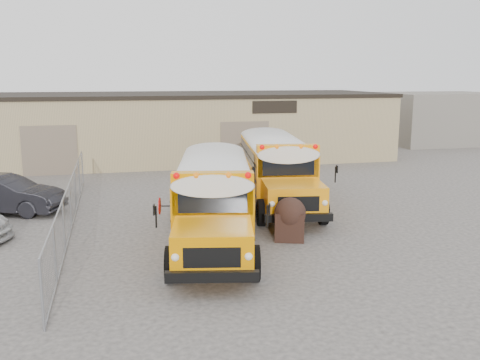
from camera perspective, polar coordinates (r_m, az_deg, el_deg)
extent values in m
plane|color=#454240|center=(19.79, -0.43, -6.31)|extent=(120.00, 120.00, 0.00)
cube|color=tan|center=(38.81, -7.05, 5.60)|extent=(30.00, 10.00, 4.50)
cube|color=black|center=(38.66, -7.13, 9.00)|extent=(30.20, 10.20, 0.25)
cube|color=black|center=(34.96, 3.73, 7.78)|extent=(3.00, 0.08, 0.80)
cube|color=#6B5D4C|center=(33.89, -19.63, 2.97)|extent=(3.20, 0.08, 3.00)
cube|color=#6B5D4C|center=(34.66, 0.51, 3.78)|extent=(3.20, 0.08, 3.00)
cylinder|color=gray|center=(13.51, -20.39, -11.47)|extent=(0.07, 0.07, 1.80)
cylinder|color=gray|center=(16.31, -19.14, -7.48)|extent=(0.07, 0.07, 1.80)
cylinder|color=gray|center=(19.17, -18.27, -4.66)|extent=(0.07, 0.07, 1.80)
cylinder|color=gray|center=(22.06, -17.63, -2.58)|extent=(0.07, 0.07, 1.80)
cylinder|color=gray|center=(24.98, -17.15, -0.99)|extent=(0.07, 0.07, 1.80)
cylinder|color=gray|center=(27.92, -16.76, 0.27)|extent=(0.07, 0.07, 1.80)
cylinder|color=gray|center=(30.87, -16.45, 1.29)|extent=(0.07, 0.07, 1.80)
cylinder|color=gray|center=(21.88, -17.77, -0.34)|extent=(0.05, 18.00, 0.05)
cylinder|color=gray|center=(22.27, -17.51, -4.71)|extent=(0.05, 18.00, 0.05)
cube|color=gray|center=(22.06, -17.63, -2.58)|extent=(0.02, 18.00, 1.70)
cube|color=gray|center=(51.06, 20.42, 6.25)|extent=(10.00, 8.00, 4.40)
cube|color=orange|center=(26.29, -2.66, 1.62)|extent=(4.03, 8.18, 2.11)
cube|color=orange|center=(21.42, -2.75, -1.84)|extent=(2.66, 2.66, 1.18)
cube|color=black|center=(22.35, -2.75, 1.46)|extent=(2.08, 0.47, 0.77)
cube|color=silver|center=(26.11, -2.69, 4.24)|extent=(4.05, 8.26, 0.41)
cube|color=orange|center=(22.48, -2.76, 3.20)|extent=(2.58, 0.99, 0.37)
sphere|color=#E50705|center=(22.27, -5.56, 3.40)|extent=(0.21, 0.21, 0.21)
sphere|color=#E50705|center=(22.25, 0.02, 3.45)|extent=(0.21, 0.21, 0.21)
sphere|color=orange|center=(22.24, -4.02, 3.42)|extent=(0.21, 0.21, 0.21)
sphere|color=orange|center=(22.23, -1.51, 3.44)|extent=(0.21, 0.21, 0.21)
cube|color=black|center=(20.36, -2.77, -3.89)|extent=(2.52, 0.71, 0.29)
cube|color=black|center=(30.36, -2.59, 1.12)|extent=(2.52, 0.69, 0.29)
cube|color=black|center=(26.30, -2.66, 1.45)|extent=(4.04, 8.03, 0.06)
cube|color=black|center=(26.50, -2.67, 2.99)|extent=(3.82, 6.97, 0.64)
cylinder|color=black|center=(21.72, -5.97, -3.31)|extent=(0.49, 1.11, 1.07)
cylinder|color=black|center=(21.70, 0.51, -3.27)|extent=(0.49, 1.11, 1.07)
cylinder|color=black|center=(28.05, -5.13, 0.00)|extent=(0.49, 1.11, 1.07)
cylinder|color=black|center=(28.03, -0.11, 0.03)|extent=(0.49, 1.11, 1.07)
cylinder|color=#BF0505|center=(23.71, -6.95, 0.82)|extent=(0.14, 0.57, 0.58)
cube|color=#FF990D|center=(32.41, 2.09, 3.50)|extent=(3.82, 8.34, 2.17)
cube|color=#FF990D|center=(27.40, 3.33, 1.08)|extent=(2.65, 2.65, 1.22)
cube|color=black|center=(28.40, 3.03, 3.65)|extent=(2.15, 0.39, 0.79)
cube|color=silver|center=(32.26, 2.10, 5.69)|extent=(3.83, 8.42, 0.42)
cube|color=#FF990D|center=(28.56, 2.98, 5.03)|extent=(2.64, 0.91, 0.38)
sphere|color=#E50705|center=(28.18, 0.80, 5.23)|extent=(0.21, 0.21, 0.21)
sphere|color=#E50705|center=(28.47, 5.27, 5.24)|extent=(0.21, 0.21, 0.21)
sphere|color=orange|center=(28.24, 2.04, 5.23)|extent=(0.21, 0.21, 0.21)
sphere|color=orange|center=(28.38, 4.05, 5.24)|extent=(0.21, 0.21, 0.21)
cube|color=black|center=(26.28, 3.70, -0.43)|extent=(2.59, 0.62, 0.30)
cube|color=black|center=(36.55, 1.33, 2.86)|extent=(2.59, 0.60, 0.30)
cube|color=black|center=(32.42, 2.09, 3.36)|extent=(3.84, 8.18, 0.06)
cube|color=black|center=(32.64, 2.03, 4.63)|extent=(3.66, 7.09, 0.66)
cylinder|color=black|center=(27.49, 0.69, -0.16)|extent=(0.46, 1.13, 1.10)
cylinder|color=black|center=(27.83, 5.85, -0.08)|extent=(0.46, 1.13, 1.10)
cylinder|color=black|center=(34.03, -0.35, 2.03)|extent=(0.46, 1.13, 1.10)
cylinder|color=black|center=(34.30, 3.85, 2.08)|extent=(0.46, 1.13, 1.10)
cube|color=black|center=(19.66, 5.33, -4.87)|extent=(1.31, 1.25, 1.05)
sphere|color=black|center=(19.53, 5.35, -3.54)|extent=(1.16, 1.16, 1.16)
imported|color=black|center=(25.39, -23.79, -1.44)|extent=(5.30, 3.39, 1.65)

